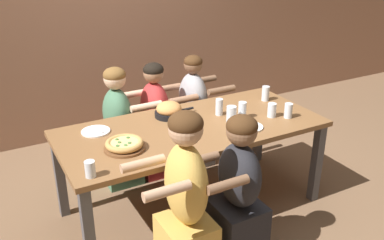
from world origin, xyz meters
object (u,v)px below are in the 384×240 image
drinking_glass_d (231,116)px  diner_far_center (156,124)px  drinking_glass_b (265,94)px  drinking_glass_e (288,111)px  drinking_glass_f (90,169)px  diner_far_midleft (119,131)px  drinking_glass_g (219,107)px  empty_plate_a (249,127)px  diner_near_center (238,196)px  empty_plate_b (96,131)px  diner_far_midright (193,116)px  pizza_board_main (124,145)px  drinking_glass_c (242,110)px  skillet_bowl (169,110)px  diner_near_midleft (186,206)px  drinking_glass_a (272,111)px

drinking_glass_d → diner_far_center: bearing=112.0°
drinking_glass_b → drinking_glass_e: 0.41m
drinking_glass_f → drinking_glass_b: bearing=17.2°
drinking_glass_d → diner_far_midleft: diner_far_midleft is taller
drinking_glass_f → drinking_glass_g: bearing=20.6°
empty_plate_a → diner_near_center: bearing=-131.5°
drinking_glass_d → diner_near_center: diner_near_center is taller
empty_plate_b → drinking_glass_f: bearing=-109.5°
empty_plate_b → diner_far_midright: diner_far_midright is taller
diner_near_center → diner_far_center: bearing=-0.4°
pizza_board_main → drinking_glass_g: (0.90, 0.21, 0.04)m
drinking_glass_c → diner_far_midright: bearing=93.2°
skillet_bowl → diner_near_center: (0.05, -0.94, -0.29)m
diner_far_midleft → diner_near_center: diner_far_midleft is taller
drinking_glass_c → drinking_glass_g: (-0.13, 0.15, 0.00)m
pizza_board_main → empty_plate_a: 0.97m
empty_plate_a → diner_far_midleft: bearing=128.9°
pizza_board_main → drinking_glass_c: (1.02, 0.06, 0.04)m
empty_plate_a → diner_far_midright: diner_far_midright is taller
drinking_glass_c → empty_plate_b: bearing=164.7°
drinking_glass_g → drinking_glass_b: bearing=8.9°
diner_near_midleft → empty_plate_a: bearing=-60.6°
drinking_glass_d → empty_plate_b: bearing=161.1°
diner_far_midleft → diner_far_center: bearing=90.0°
drinking_glass_a → drinking_glass_g: size_ratio=0.83×
drinking_glass_b → diner_far_center: 1.04m
drinking_glass_b → drinking_glass_f: (-1.74, -0.54, -0.01)m
diner_far_center → drinking_glass_g: bearing=28.0°
skillet_bowl → drinking_glass_e: (0.83, -0.48, 0.01)m
pizza_board_main → diner_far_midleft: bearing=74.2°
empty_plate_b → diner_far_midleft: (0.32, 0.43, -0.25)m
diner_near_center → drinking_glass_g: bearing=-22.7°
skillet_bowl → empty_plate_b: skillet_bowl is taller
drinking_glass_a → diner_near_midleft: diner_near_midleft is taller
empty_plate_b → diner_far_midleft: bearing=53.5°
empty_plate_a → drinking_glass_b: drinking_glass_b is taller
drinking_glass_g → diner_far_center: bearing=118.0°
drinking_glass_e → diner_near_midleft: diner_near_midleft is taller
empty_plate_a → diner_far_midleft: (-0.74, 0.92, -0.25)m
pizza_board_main → empty_plate_b: bearing=104.5°
drinking_glass_g → drinking_glass_c: bearing=-49.6°
pizza_board_main → diner_near_midleft: 0.63m
drinking_glass_e → diner_far_midleft: size_ratio=0.11×
empty_plate_a → drinking_glass_g: size_ratio=1.55×
empty_plate_b → diner_near_midleft: diner_near_midleft is taller
drinking_glass_d → empty_plate_a: bearing=-63.9°
drinking_glass_f → diner_far_center: (0.89, 1.04, -0.31)m
drinking_glass_b → drinking_glass_g: 0.54m
diner_near_midleft → diner_far_midleft: bearing=-2.0°
drinking_glass_f → diner_near_center: (0.88, -0.32, -0.29)m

